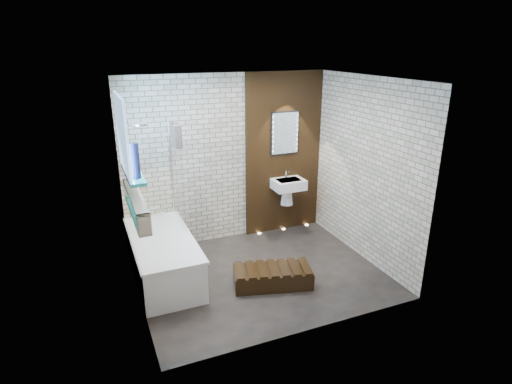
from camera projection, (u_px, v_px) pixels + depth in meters
name	position (u px, v px, depth m)	size (l,w,h in m)	color
ground	(260.00, 274.00, 5.78)	(3.20, 3.20, 0.00)	black
room_shell	(261.00, 185.00, 5.34)	(3.24, 3.20, 2.60)	tan
walnut_panel	(283.00, 154.00, 6.79)	(1.30, 0.06, 2.60)	black
clerestory_window	(125.00, 143.00, 4.87)	(0.18, 1.00, 0.94)	#7FADE0
display_niche	(136.00, 205.00, 4.95)	(0.14, 1.30, 0.26)	#238078
bathtub	(163.00, 257.00, 5.62)	(0.79, 1.74, 0.70)	white
bath_screen	(177.00, 175.00, 5.80)	(0.01, 0.78, 1.40)	white
towel	(177.00, 136.00, 5.51)	(0.09, 0.23, 0.31)	#292321
shower_head	(140.00, 124.00, 5.46)	(0.18, 0.18, 0.02)	silver
washbasin	(288.00, 188.00, 6.79)	(0.50, 0.36, 0.58)	white
led_mirror	(285.00, 133.00, 6.64)	(0.50, 0.02, 0.70)	black
walnut_step	(273.00, 277.00, 5.50)	(1.00, 0.45, 0.22)	black
niche_bottles	(140.00, 217.00, 4.72)	(0.06, 0.22, 0.13)	maroon
sill_vases	(135.00, 161.00, 4.70)	(0.10, 0.10, 0.41)	#131634
floor_uplights	(284.00, 229.00, 7.16)	(0.96, 0.06, 0.01)	#FFD899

